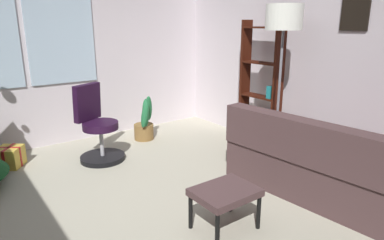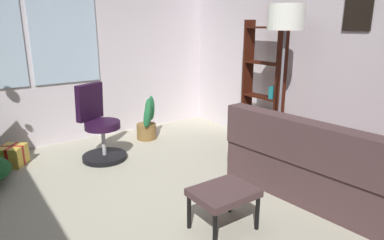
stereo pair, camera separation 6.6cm
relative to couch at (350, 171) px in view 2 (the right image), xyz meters
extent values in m
cube|color=#AFAA96|center=(-1.79, 0.76, -0.35)|extent=(4.87, 5.20, 0.10)
cube|color=silver|center=(-1.79, 3.41, 1.05)|extent=(4.87, 0.10, 2.69)
cube|color=silver|center=(-1.67, 3.35, 1.18)|extent=(0.90, 0.03, 1.20)
cube|color=silver|center=(0.70, 0.76, 1.05)|extent=(0.10, 5.20, 2.69)
cube|color=black|center=(0.64, 0.48, 1.52)|extent=(0.02, 0.31, 0.41)
cube|color=#4A3435|center=(-0.09, 0.11, -0.08)|extent=(1.02, 2.14, 0.42)
cube|color=#4A3435|center=(-0.44, 0.08, 0.33)|extent=(0.36, 2.09, 0.41)
cube|color=#4A3435|center=(-0.17, 1.08, 0.23)|extent=(0.87, 0.21, 0.20)
cube|color=#AF1C1F|center=(-0.33, 0.13, 0.30)|extent=(0.17, 0.41, 0.41)
cube|color=beige|center=(-0.36, 0.56, 0.30)|extent=(0.25, 0.43, 0.41)
cube|color=#4A3435|center=(-1.34, 0.32, 0.04)|extent=(0.52, 0.41, 0.06)
cylinder|color=black|center=(-1.57, 0.15, -0.14)|extent=(0.04, 0.04, 0.31)
cylinder|color=black|center=(-1.11, 0.15, -0.14)|extent=(0.04, 0.04, 0.31)
cylinder|color=black|center=(-1.57, 0.49, -0.14)|extent=(0.04, 0.04, 0.31)
cylinder|color=black|center=(-1.11, 0.49, -0.14)|extent=(0.04, 0.04, 0.31)
cube|color=gold|center=(-2.56, 2.86, -0.17)|extent=(0.38, 0.39, 0.24)
cube|color=#B21919|center=(-2.56, 2.86, -0.17)|extent=(0.24, 0.19, 0.25)
cube|color=#B21919|center=(-2.56, 2.86, -0.17)|extent=(0.20, 0.26, 0.25)
cylinder|color=black|center=(-1.58, 2.39, -0.27)|extent=(0.56, 0.56, 0.06)
cylinder|color=#B2B2B7|center=(-1.58, 2.39, -0.04)|extent=(0.05, 0.05, 0.40)
cylinder|color=black|center=(-1.58, 2.39, 0.16)|extent=(0.44, 0.44, 0.09)
cube|color=black|center=(-1.66, 2.56, 0.44)|extent=(0.40, 0.27, 0.46)
cube|color=#351208|center=(0.43, 1.29, 0.57)|extent=(0.18, 0.04, 1.74)
cube|color=#351208|center=(0.43, 1.89, 0.57)|extent=(0.18, 0.04, 1.74)
cube|color=#351208|center=(0.43, 1.59, -0.05)|extent=(0.18, 0.56, 0.02)
cube|color=#351208|center=(0.43, 1.59, 0.42)|extent=(0.18, 0.56, 0.02)
cube|color=#351208|center=(0.43, 1.59, 0.88)|extent=(0.18, 0.56, 0.02)
cube|color=#351208|center=(0.43, 1.59, 1.34)|extent=(0.18, 0.56, 0.02)
cube|color=#A82A17|center=(0.45, 1.39, 0.06)|extent=(0.13, 0.08, 0.19)
cube|color=#265081|center=(0.44, 1.46, 0.05)|extent=(0.16, 0.06, 0.17)
cube|color=beige|center=(0.44, 1.53, 0.04)|extent=(0.15, 0.05, 0.15)
cube|color=#346B32|center=(0.45, 1.59, 0.05)|extent=(0.14, 0.05, 0.16)
cube|color=#763C7B|center=(0.44, 1.65, 0.08)|extent=(0.16, 0.05, 0.22)
cube|color=#BC7C29|center=(0.44, 1.71, 0.05)|extent=(0.15, 0.06, 0.16)
cube|color=#4D515D|center=(0.44, 1.77, 0.07)|extent=(0.16, 0.04, 0.21)
cube|color=olive|center=(0.44, 1.83, 0.08)|extent=(0.16, 0.07, 0.22)
cube|color=#1B767D|center=(0.44, 1.39, 0.51)|extent=(0.16, 0.07, 0.16)
cylinder|color=slate|center=(0.09, 1.00, -0.28)|extent=(0.28, 0.28, 0.03)
cylinder|color=slate|center=(0.09, 1.00, 0.53)|extent=(0.03, 0.03, 1.58)
cylinder|color=white|center=(0.09, 1.00, 1.46)|extent=(0.41, 0.41, 0.28)
cylinder|color=brown|center=(-0.75, 2.79, -0.18)|extent=(0.29, 0.29, 0.23)
ellipsoid|color=#226D3D|center=(-0.77, 2.69, 0.14)|extent=(0.17, 0.19, 0.43)
ellipsoid|color=#226D3D|center=(-0.82, 2.62, 0.13)|extent=(0.19, 0.16, 0.40)
ellipsoid|color=#226D3D|center=(-0.62, 2.86, 0.15)|extent=(0.20, 0.25, 0.45)
camera|label=1|loc=(-3.09, -1.57, 1.39)|focal=32.00mm
camera|label=2|loc=(-3.04, -1.61, 1.39)|focal=32.00mm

